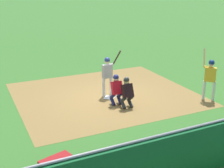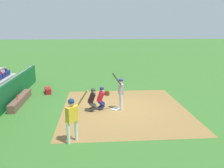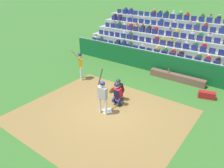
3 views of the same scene
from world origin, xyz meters
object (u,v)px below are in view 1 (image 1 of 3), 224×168
object	(u,v)px
catcher_crouching	(116,88)
equipment_duffel_bag	(56,164)
home_plate_marker	(109,98)
home_plate_umpire	(127,91)
water_bottle_on_bench	(166,149)
on_deck_batter	(210,75)
batter_at_plate	(108,72)
dugout_bench	(148,166)

from	to	relation	value
catcher_crouching	equipment_duffel_bag	bearing A→B (deg)	-135.67
home_plate_marker	home_plate_umpire	distance (m)	1.46
water_bottle_on_bench	on_deck_batter	size ratio (longest dim) A/B	0.13
home_plate_umpire	on_deck_batter	xyz separation A→B (m)	(3.55, -0.80, 0.42)
batter_at_plate	catcher_crouching	distance (m)	1.13
home_plate_marker	on_deck_batter	world-z (taller)	on_deck_batter
home_plate_marker	water_bottle_on_bench	bearing A→B (deg)	-99.05
batter_at_plate	on_deck_batter	bearing A→B (deg)	-32.64
catcher_crouching	dugout_bench	size ratio (longest dim) A/B	0.36
dugout_bench	home_plate_umpire	bearing A→B (deg)	68.82
water_bottle_on_bench	dugout_bench	bearing A→B (deg)	-176.68
batter_at_plate	home_plate_umpire	xyz separation A→B (m)	(0.13, -1.56, -0.40)
dugout_bench	water_bottle_on_bench	world-z (taller)	water_bottle_on_bench
home_plate_marker	water_bottle_on_bench	world-z (taller)	water_bottle_on_bench
water_bottle_on_bench	batter_at_plate	bearing A→B (deg)	80.89
batter_at_plate	equipment_duffel_bag	xyz separation A→B (m)	(-3.73, -4.60, -0.91)
catcher_crouching	batter_at_plate	bearing A→B (deg)	84.73
catcher_crouching	home_plate_umpire	world-z (taller)	catcher_crouching
home_plate_marker	catcher_crouching	world-z (taller)	catcher_crouching
home_plate_umpire	on_deck_batter	bearing A→B (deg)	-12.67
batter_at_plate	home_plate_umpire	size ratio (longest dim) A/B	1.65
home_plate_marker	batter_at_plate	distance (m)	1.12
equipment_duffel_bag	dugout_bench	bearing A→B (deg)	-44.96
catcher_crouching	home_plate_umpire	size ratio (longest dim) A/B	1.01
batter_at_plate	on_deck_batter	size ratio (longest dim) A/B	1.00
water_bottle_on_bench	on_deck_batter	world-z (taller)	on_deck_batter
dugout_bench	equipment_duffel_bag	size ratio (longest dim) A/B	4.09
dugout_bench	on_deck_batter	bearing A→B (deg)	33.66
home_plate_umpire	equipment_duffel_bag	size ratio (longest dim) A/B	1.46
home_plate_marker	catcher_crouching	size ratio (longest dim) A/B	0.34
home_plate_umpire	dugout_bench	distance (m)	4.60
on_deck_batter	home_plate_marker	bearing A→B (deg)	150.96
home_plate_marker	equipment_duffel_bag	world-z (taller)	equipment_duffel_bag
batter_at_plate	home_plate_umpire	world-z (taller)	batter_at_plate
dugout_bench	water_bottle_on_bench	size ratio (longest dim) A/B	13.30
home_plate_umpire	on_deck_batter	world-z (taller)	on_deck_batter
on_deck_batter	home_plate_umpire	bearing A→B (deg)	167.33
equipment_duffel_bag	home_plate_marker	bearing A→B (deg)	33.74
dugout_bench	on_deck_batter	world-z (taller)	on_deck_batter
equipment_duffel_bag	on_deck_batter	size ratio (longest dim) A/B	0.41
catcher_crouching	on_deck_batter	bearing A→B (deg)	-19.00
catcher_crouching	water_bottle_on_bench	bearing A→B (deg)	-99.96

